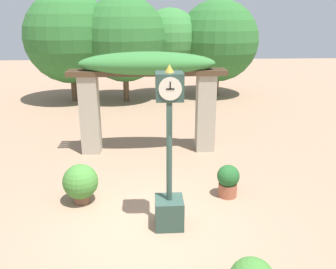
% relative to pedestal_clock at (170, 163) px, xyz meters
% --- Properties ---
extents(ground_plane, '(60.00, 60.00, 0.00)m').
position_rel_pedestal_clock_xyz_m(ground_plane, '(-0.38, 0.12, -1.36)').
color(ground_plane, '#9E7A60').
extents(pedestal_clock, '(0.56, 0.56, 3.24)m').
position_rel_pedestal_clock_xyz_m(pedestal_clock, '(0.00, 0.00, 0.00)').
color(pedestal_clock, '#2D473D').
rests_on(pedestal_clock, ground).
extents(pergola, '(4.70, 1.16, 3.07)m').
position_rel_pedestal_clock_xyz_m(pergola, '(-0.38, 4.32, 0.90)').
color(pergola, '#A89E89').
rests_on(pergola, ground).
extents(potted_plant_near_right, '(0.52, 0.52, 0.78)m').
position_rel_pedestal_clock_xyz_m(potted_plant_near_right, '(1.45, 1.18, -0.95)').
color(potted_plant_near_right, '#9E563D').
rests_on(potted_plant_near_right, ground).
extents(potted_plant_far_left, '(0.79, 0.79, 0.91)m').
position_rel_pedestal_clock_xyz_m(potted_plant_far_left, '(-1.93, 1.07, -0.87)').
color(potted_plant_far_left, brown).
rests_on(potted_plant_far_left, ground).
extents(tree_line, '(11.62, 5.18, 5.26)m').
position_rel_pedestal_clock_xyz_m(tree_line, '(-0.68, 11.96, 1.62)').
color(tree_line, brown).
rests_on(tree_line, ground).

